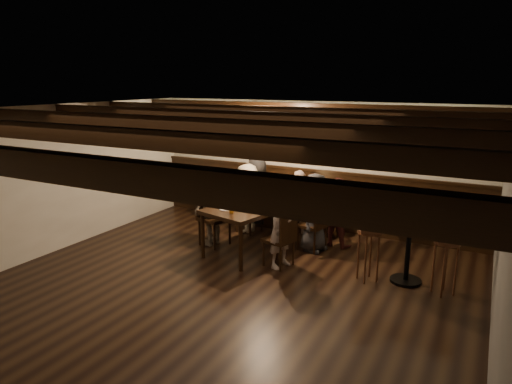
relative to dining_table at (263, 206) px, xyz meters
The scene contains 27 objects.
room 0.40m from the dining_table, 92.36° to the left, with size 7.00×7.00×7.00m.
dining_table is the anchor object (origin of this frame).
chair_left_near 0.96m from the dining_table, 134.78° to the left, with size 0.49×0.49×0.88m.
chair_left_far 0.95m from the dining_table, 161.19° to the right, with size 0.54×0.54×0.99m.
chair_right_near 0.96m from the dining_table, 18.88° to the left, with size 0.49×0.49×0.90m.
chair_right_far 0.96m from the dining_table, 45.23° to the right, with size 0.48×0.48×0.87m.
person_bench_left 1.27m from the dining_table, 121.83° to the left, with size 0.66×0.43×1.35m, color black.
person_bench_centre 1.06m from the dining_table, 76.83° to the left, with size 0.43×0.28×1.18m, color gray.
person_bench_right 1.28m from the dining_table, 31.83° to the left, with size 0.58×0.45×1.19m, color #4C1E1A.
person_left_near 0.88m from the dining_table, 135.87° to the left, with size 0.83×0.48×1.29m, color #B6AE9A.
person_left_far 0.88m from the dining_table, 162.20° to the right, with size 0.76×0.32×1.29m, color gray.
person_right_near 0.88m from the dining_table, 17.80° to the left, with size 0.64×0.42×1.31m, color #29292B.
person_right_far 0.88m from the dining_table, 44.13° to the right, with size 0.50×0.33×1.36m, color #AA9990.
pint_a 0.77m from the dining_table, 98.64° to the left, with size 0.07×0.07×0.14m, color #BF7219.
pint_b 0.71m from the dining_table, 55.80° to the left, with size 0.07×0.07×0.14m, color #BF7219.
pint_c 0.34m from the dining_table, 148.40° to the left, with size 0.07×0.07×0.14m, color #BF7219.
pint_d 0.38m from the dining_table, 20.52° to the left, with size 0.07×0.07×0.14m, color silver.
pint_e 0.52m from the dining_table, 129.22° to the right, with size 0.07×0.07×0.14m, color #BF7219.
pint_f 0.60m from the dining_table, 83.18° to the right, with size 0.07×0.07×0.14m, color silver.
pint_g 0.81m from the dining_table, 99.59° to the right, with size 0.07×0.07×0.14m, color #BF7219.
plate_near 0.72m from the dining_table, 115.26° to the right, with size 0.24×0.24×0.01m, color white.
plate_far 0.36m from the dining_table, 72.20° to the right, with size 0.24×0.24×0.01m, color white.
condiment_caddy 0.13m from the dining_table, 103.17° to the right, with size 0.15×0.10×0.12m, color black.
candle 0.34m from the dining_table, 55.03° to the left, with size 0.05×0.05×0.05m, color beige.
high_top_table 2.44m from the dining_table, ahead, with size 0.59×0.59×1.05m.
bar_stool_left 2.01m from the dining_table, 14.70° to the right, with size 0.37×0.39×1.07m.
bar_stool_right 2.98m from the dining_table, ahead, with size 0.36×0.38×1.07m.
Camera 1 is at (3.04, -4.53, 2.76)m, focal length 32.00 mm.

